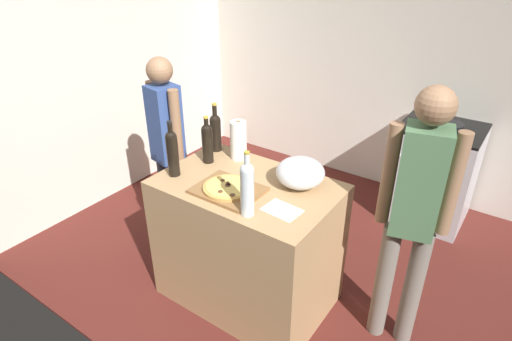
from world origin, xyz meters
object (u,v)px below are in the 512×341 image
Objects in this scene: wine_bottle_dark at (172,151)px; wine_bottle_green at (247,187)px; pizza at (228,187)px; wine_bottle_clear at (216,130)px; person_in_red at (414,209)px; wine_bottle_amber at (207,141)px; mixing_bowl at (300,173)px; person_in_stripes at (168,146)px; stove at (433,173)px; paper_towel_roll at (238,140)px.

wine_bottle_green is at bearing -8.21° from wine_bottle_dark.
wine_bottle_green reaches higher than pizza.
person_in_red reaches higher than wine_bottle_clear.
wine_bottle_amber is 0.19m from wine_bottle_clear.
mixing_bowl is 0.45m from wine_bottle_green.
person_in_stripes is 0.94× the size of person_in_red.
wine_bottle_clear reaches higher than mixing_bowl.
mixing_bowl is at bearing -106.51° from stove.
wine_bottle_amber is (-0.60, 0.36, -0.02)m from wine_bottle_green.
wine_bottle_clear is 0.21× the size of person_in_red.
mixing_bowl is 0.69m from person_in_red.
wine_bottle_green is at bearing -38.83° from wine_bottle_clear.
person_in_red reaches higher than wine_bottle_green.
wine_bottle_dark is 0.22× the size of person_in_red.
wine_bottle_dark is 0.58m from person_in_stripes.
person_in_stripes is at bearing 140.47° from wine_bottle_dark.
person_in_red reaches higher than wine_bottle_amber.
wine_bottle_amber is at bearing -8.77° from person_in_stripes.
wine_bottle_dark is 1.49m from person_in_red.
person_in_red is at bearing -1.21° from wine_bottle_clear.
wine_bottle_clear reaches higher than stove.
wine_bottle_amber is at bearing 146.66° from pizza.
pizza is 0.18× the size of person_in_red.
wine_bottle_green is (0.66, -0.09, 0.01)m from wine_bottle_dark.
wine_bottle_amber is at bearing -129.13° from paper_towel_roll.
paper_towel_roll is 0.29× the size of stove.
wine_bottle_dark is at bearing -163.70° from person_in_red.
wine_bottle_dark reaches higher than wine_bottle_amber.
pizza is at bearing 4.39° from wine_bottle_dark.
person_in_red is at bearing -82.44° from stove.
wine_bottle_amber is at bearing -173.86° from person_in_red.
wine_bottle_green is 1.16× the size of wine_bottle_amber.
wine_bottle_dark is 0.24× the size of person_in_stripes.
person_in_stripes is at bearing 171.23° from wine_bottle_amber.
wine_bottle_amber is 0.52m from person_in_stripes.
wine_bottle_green is 0.70m from wine_bottle_amber.
person_in_stripes is at bearing 157.81° from wine_bottle_green.
wine_bottle_amber is 1.37m from person_in_red.
mixing_bowl is (0.32, 0.31, 0.06)m from pizza.
wine_bottle_green reaches higher than wine_bottle_clear.
paper_towel_roll reaches higher than pizza.
wine_bottle_green reaches higher than wine_bottle_amber.
paper_towel_roll is at bearing 179.02° from person_in_red.
stove is 0.59× the size of person_in_stripes.
wine_bottle_dark is (-0.20, -0.44, 0.03)m from paper_towel_roll.
wine_bottle_clear is (-0.21, 0.01, 0.02)m from paper_towel_roll.
wine_bottle_amber reaches higher than paper_towel_roll.
wine_bottle_amber is 2.14m from stove.
paper_towel_roll is 0.77× the size of wine_bottle_clear.
pizza is 0.86× the size of wine_bottle_clear.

